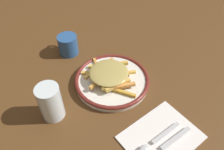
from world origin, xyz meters
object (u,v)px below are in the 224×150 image
fork (166,145)px  coffee_mug (68,45)px  water_glass (51,102)px  spoon (153,142)px  fries_heap (109,74)px  plate (112,80)px  napkin (161,137)px

fork → coffee_mug: size_ratio=1.74×
fork → water_glass: 0.35m
spoon → water_glass: water_glass is taller
fries_heap → spoon: (-0.26, 0.05, -0.03)m
fries_heap → coffee_mug: (0.23, 0.02, -0.00)m
plate → water_glass: bearing=87.3°
coffee_mug → spoon: bearing=176.5°
water_glass → coffee_mug: (0.23, -0.19, -0.02)m
spoon → water_glass: 0.31m
fork → fries_heap: bearing=-6.2°
coffee_mug → plate: bearing=-173.0°
water_glass → coffee_mug: water_glass is taller
plate → coffee_mug: size_ratio=2.55×
water_glass → coffee_mug: 0.30m
fries_heap → napkin: bearing=175.8°
plate → spoon: bearing=166.7°
napkin → coffee_mug: size_ratio=2.05×
fries_heap → water_glass: size_ratio=1.97×
fries_heap → fork: (-0.29, 0.03, -0.03)m
plate → fork: bearing=172.5°
fries_heap → coffee_mug: 0.23m
fork → water_glass: (0.29, 0.19, 0.05)m
fork → coffee_mug: (0.52, -0.01, 0.03)m
napkin → spoon: 0.04m
plate → spoon: plate is taller
plate → spoon: size_ratio=1.70×
spoon → fries_heap: bearing=-11.8°
coffee_mug → napkin: bearing=-179.5°
spoon → coffee_mug: size_ratio=1.50×
spoon → fork: bearing=-141.5°
spoon → water_glass: size_ratio=1.28×
fries_heap → fork: 0.29m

